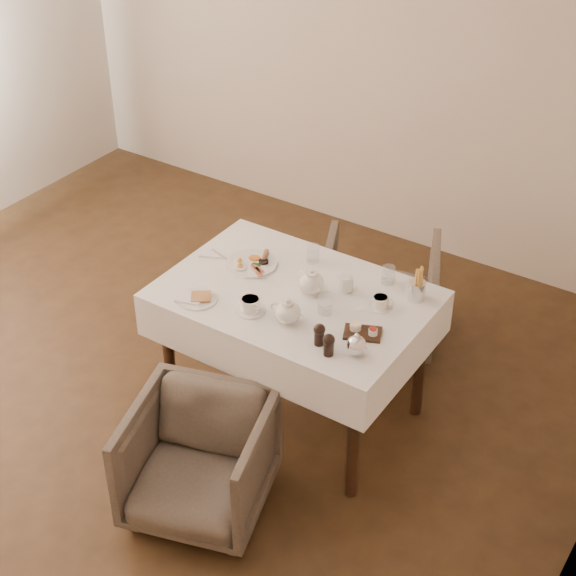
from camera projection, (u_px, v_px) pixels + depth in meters
The scene contains 20 objects.
table at pixel (295, 313), 4.31m from camera, with size 1.28×0.88×0.75m.
armchair_near at pixel (199, 461), 3.98m from camera, with size 0.61×0.62×0.57m, color #4C3F37.
armchair_far at pixel (380, 293), 5.05m from camera, with size 0.64×0.66×0.60m, color #4C3F37.
breakfast_plate at pixel (252, 263), 4.45m from camera, with size 0.27×0.27×0.03m.
side_plate at pixel (196, 299), 4.20m from camera, with size 0.20×0.19×0.02m.
teapot_centre at pixel (312, 281), 4.21m from camera, with size 0.17×0.13×0.13m, color white, non-canonical shape.
teapot_front at pixel (288, 311), 4.01m from camera, with size 0.17×0.13×0.13m, color white, non-canonical shape.
creamer at pixel (346, 283), 4.24m from camera, with size 0.07×0.07×0.08m, color white.
teacup_near at pixel (250, 305), 4.11m from camera, with size 0.14×0.14×0.07m.
teacup_far at pixel (380, 302), 4.14m from camera, with size 0.12×0.12×0.06m.
glass_left at pixel (313, 254), 4.46m from camera, with size 0.07×0.07×0.09m, color silver.
glass_mid at pixel (325, 304), 4.09m from camera, with size 0.07×0.07×0.10m, color silver.
glass_right at pixel (388, 275), 4.30m from camera, with size 0.07×0.07×0.09m, color silver.
condiment_board at pixel (362, 332), 3.97m from camera, with size 0.20×0.17×0.04m.
pepper_mill_left at pixel (319, 334), 3.89m from camera, with size 0.05×0.05×0.11m, color black, non-canonical shape.
pepper_mill_right at pixel (329, 345), 3.83m from camera, with size 0.05×0.05×0.11m, color black, non-canonical shape.
silver_pot at pixel (356, 344), 3.83m from camera, with size 0.11×0.09×0.12m, color white, non-canonical shape.
fries_cup at pixel (417, 286), 4.17m from camera, with size 0.08×0.08×0.17m.
cutlery_fork at pixel (222, 257), 4.52m from camera, with size 0.01×0.18×0.00m, color silver.
cutlery_knife at pixel (215, 258), 4.51m from camera, with size 0.01×0.17×0.00m, color silver.
Camera 1 is at (2.61, -2.33, 3.18)m, focal length 55.00 mm.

